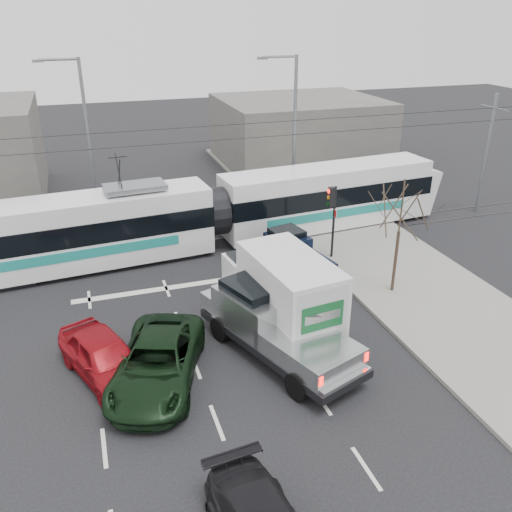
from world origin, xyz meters
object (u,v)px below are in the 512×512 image
object	(u,v)px
street_lamp_near	(292,126)
red_car	(105,357)
tram	(215,213)
navy_pickup	(293,253)
traffic_signal	(332,207)
green_car	(157,363)
box_truck	(282,293)
silver_pickup	(272,321)
bare_tree	(401,211)
street_lamp_far	(84,132)

from	to	relation	value
street_lamp_near	red_car	world-z (taller)	street_lamp_near
tram	navy_pickup	size ratio (longest dim) A/B	5.41
street_lamp_near	tram	distance (m)	7.77
traffic_signal	red_car	distance (m)	12.87
red_car	traffic_signal	bearing A→B (deg)	7.32
tram	green_car	xyz separation A→B (m)	(-4.61, -10.42, -1.07)
traffic_signal	tram	world-z (taller)	tram
box_truck	navy_pickup	size ratio (longest dim) A/B	1.45
silver_pickup	box_truck	distance (m)	1.46
box_truck	red_car	world-z (taller)	box_truck
street_lamp_near	tram	world-z (taller)	street_lamp_near
street_lamp_near	box_truck	xyz separation A→B (m)	(-5.36, -12.80, -3.49)
bare_tree	traffic_signal	xyz separation A→B (m)	(-1.13, 4.00, -1.05)
navy_pickup	box_truck	bearing A→B (deg)	-128.39
bare_tree	silver_pickup	distance (m)	7.37
tram	navy_pickup	distance (m)	4.97
green_car	box_truck	bearing A→B (deg)	39.32
bare_tree	street_lamp_near	distance (m)	11.58
traffic_signal	red_car	bearing A→B (deg)	-151.18
red_car	silver_pickup	bearing A→B (deg)	-24.44
bare_tree	traffic_signal	size ratio (longest dim) A/B	1.39
bare_tree	street_lamp_far	world-z (taller)	street_lamp_far
traffic_signal	street_lamp_far	world-z (taller)	street_lamp_far
box_truck	traffic_signal	bearing A→B (deg)	42.36
tram	box_truck	bearing A→B (deg)	-92.55
box_truck	navy_pickup	world-z (taller)	box_truck
street_lamp_far	navy_pickup	distance (m)	13.85
traffic_signal	silver_pickup	size ratio (longest dim) A/B	0.51
street_lamp_near	green_car	xyz separation A→B (m)	(-10.36, -14.49, -4.35)
street_lamp_far	navy_pickup	world-z (taller)	street_lamp_far
tram	red_car	xyz separation A→B (m)	(-6.24, -9.56, -1.07)
red_car	bare_tree	bearing A→B (deg)	-11.64
traffic_signal	tram	distance (m)	6.05
bare_tree	box_truck	size ratio (longest dim) A/B	0.73
silver_pickup	traffic_signal	bearing A→B (deg)	30.32
silver_pickup	navy_pickup	xyz separation A→B (m)	(3.17, 5.82, -0.29)
red_car	box_truck	bearing A→B (deg)	-14.31
street_lamp_near	navy_pickup	size ratio (longest dim) A/B	1.91
traffic_signal	street_lamp_far	distance (m)	14.47
box_truck	green_car	size ratio (longest dim) A/B	1.24
tram	navy_pickup	world-z (taller)	tram
bare_tree	green_car	world-z (taller)	bare_tree
green_car	red_car	world-z (taller)	red_car
street_lamp_near	street_lamp_far	bearing A→B (deg)	170.13
street_lamp_near	traffic_signal	bearing A→B (deg)	-96.41
silver_pickup	green_car	xyz separation A→B (m)	(-4.18, -0.56, -0.45)
navy_pickup	silver_pickup	bearing A→B (deg)	-130.35
green_car	red_car	distance (m)	1.84
box_truck	red_car	xyz separation A→B (m)	(-6.63, -0.84, -0.86)
traffic_signal	box_truck	world-z (taller)	traffic_signal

